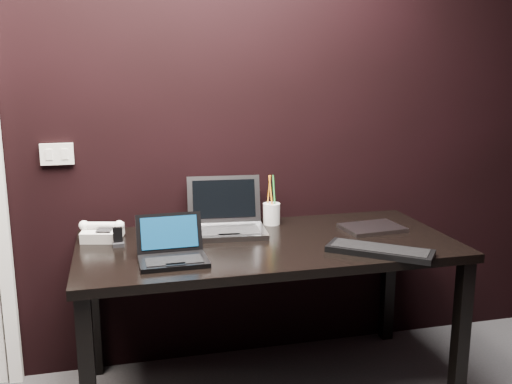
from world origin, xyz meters
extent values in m
plane|color=black|center=(0.00, 1.80, 1.30)|extent=(4.00, 0.00, 4.00)
cube|color=silver|center=(-0.62, 1.79, 1.12)|extent=(0.15, 0.02, 0.10)
cube|color=silver|center=(-0.66, 1.78, 1.12)|extent=(0.03, 0.01, 0.05)
cube|color=silver|center=(-0.58, 1.78, 1.12)|extent=(0.03, 0.01, 0.05)
cube|color=black|center=(0.30, 1.40, 0.72)|extent=(1.70, 0.80, 0.04)
cube|color=black|center=(-0.50, 1.05, 0.35)|extent=(0.06, 0.06, 0.70)
cube|color=black|center=(1.10, 1.05, 0.35)|extent=(0.06, 0.06, 0.70)
cube|color=black|center=(-0.50, 1.75, 0.35)|extent=(0.06, 0.06, 0.70)
cube|color=black|center=(1.10, 1.75, 0.35)|extent=(0.06, 0.06, 0.70)
cube|color=black|center=(-0.15, 1.20, 0.75)|extent=(0.28, 0.20, 0.02)
cube|color=black|center=(-0.15, 1.18, 0.76)|extent=(0.23, 0.11, 0.00)
cube|color=black|center=(-0.15, 1.13, 0.76)|extent=(0.08, 0.03, 0.00)
cube|color=black|center=(-0.15, 1.32, 0.84)|extent=(0.28, 0.06, 0.16)
cube|color=#092A47|center=(-0.15, 1.32, 0.84)|extent=(0.24, 0.05, 0.13)
cube|color=gray|center=(0.14, 1.56, 0.75)|extent=(0.39, 0.29, 0.03)
cube|color=black|center=(0.14, 1.53, 0.77)|extent=(0.31, 0.17, 0.00)
cube|color=gray|center=(0.13, 1.46, 0.77)|extent=(0.10, 0.05, 0.00)
cube|color=gray|center=(0.16, 1.72, 0.88)|extent=(0.37, 0.10, 0.23)
cube|color=black|center=(0.16, 1.71, 0.88)|extent=(0.31, 0.08, 0.18)
cube|color=black|center=(0.72, 1.11, 0.75)|extent=(0.44, 0.39, 0.03)
cube|color=black|center=(0.72, 1.11, 0.77)|extent=(0.39, 0.34, 0.00)
cube|color=#97979C|center=(0.85, 1.46, 0.75)|extent=(0.30, 0.23, 0.02)
cube|color=silver|center=(-0.43, 1.61, 0.77)|extent=(0.20, 0.19, 0.07)
cylinder|color=silver|center=(-0.43, 1.60, 0.81)|extent=(0.16, 0.07, 0.03)
sphere|color=white|center=(-0.51, 1.62, 0.81)|extent=(0.06, 0.06, 0.05)
sphere|color=white|center=(-0.35, 1.58, 0.81)|extent=(0.06, 0.06, 0.05)
cube|color=black|center=(-0.42, 1.56, 0.80)|extent=(0.08, 0.06, 0.01)
cube|color=black|center=(-0.36, 1.50, 0.78)|extent=(0.04, 0.02, 0.09)
cube|color=black|center=(-0.36, 1.49, 0.75)|extent=(0.05, 0.04, 0.02)
cylinder|color=silver|center=(0.40, 1.68, 0.79)|extent=(0.10, 0.10, 0.11)
cylinder|color=orange|center=(0.39, 1.69, 0.91)|extent=(0.02, 0.03, 0.16)
cylinder|color=green|center=(0.41, 1.68, 0.91)|extent=(0.01, 0.03, 0.16)
cylinder|color=black|center=(0.40, 1.70, 0.91)|extent=(0.01, 0.02, 0.16)
cylinder|color=orange|center=(0.39, 1.67, 0.91)|extent=(0.02, 0.04, 0.16)
camera|label=1|loc=(-0.36, -1.00, 1.51)|focal=40.00mm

